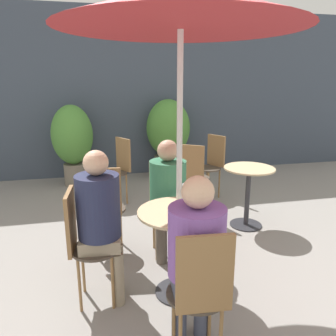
# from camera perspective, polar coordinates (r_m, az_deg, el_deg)

# --- Properties ---
(ground_plane) EXTENTS (20.00, 20.00, 0.00)m
(ground_plane) POSITION_cam_1_polar(r_m,az_deg,el_deg) (2.93, 0.83, -21.81)
(ground_plane) COLOR gray
(storefront_wall) EXTENTS (10.00, 0.06, 3.00)m
(storefront_wall) POSITION_cam_1_polar(r_m,az_deg,el_deg) (6.18, -7.63, 12.57)
(storefront_wall) COLOR #3D4756
(storefront_wall) RESTS_ON ground_plane
(cafe_table_near) EXTENTS (0.67, 0.67, 0.75)m
(cafe_table_near) POSITION_cam_1_polar(r_m,az_deg,el_deg) (2.71, 1.87, -11.40)
(cafe_table_near) COLOR #2D2D33
(cafe_table_near) RESTS_ON ground_plane
(cafe_table_far) EXTENTS (0.60, 0.60, 0.75)m
(cafe_table_far) POSITION_cam_1_polar(r_m,az_deg,el_deg) (4.08, 13.80, -2.99)
(cafe_table_far) COLOR #2D2D33
(cafe_table_far) RESTS_ON ground_plane
(bistro_chair_0) EXTENTS (0.39, 0.39, 0.95)m
(bistro_chair_0) POSITION_cam_1_polar(r_m,az_deg,el_deg) (3.39, -0.34, -5.37)
(bistro_chair_0) COLOR #42382D
(bistro_chair_0) RESTS_ON ground_plane
(bistro_chair_1) EXTENTS (0.39, 0.39, 0.95)m
(bistro_chair_1) POSITION_cam_1_polar(r_m,az_deg,el_deg) (2.69, -14.64, -11.61)
(bistro_chair_1) COLOR #42382D
(bistro_chair_1) RESTS_ON ground_plane
(bistro_chair_2) EXTENTS (0.39, 0.39, 0.95)m
(bistro_chair_2) POSITION_cam_1_polar(r_m,az_deg,el_deg) (2.06, 5.74, -20.12)
(bistro_chair_2) COLOR #42382D
(bistro_chair_2) RESTS_ON ground_plane
(bistro_chair_3) EXTENTS (0.39, 0.40, 0.95)m
(bistro_chair_3) POSITION_cam_1_polar(r_m,az_deg,el_deg) (3.34, -10.80, -5.99)
(bistro_chair_3) COLOR #42382D
(bistro_chair_3) RESTS_ON ground_plane
(bistro_chair_4) EXTENTS (0.44, 0.43, 0.95)m
(bistro_chair_4) POSITION_cam_1_polar(r_m,az_deg,el_deg) (5.03, 7.73, 1.29)
(bistro_chair_4) COLOR #42382D
(bistro_chair_4) RESTS_ON ground_plane
(bistro_chair_5) EXTENTS (0.44, 0.43, 0.95)m
(bistro_chair_5) POSITION_cam_1_polar(r_m,az_deg,el_deg) (4.78, -8.54, 0.55)
(bistro_chair_5) COLOR #42382D
(bistro_chair_5) RESTS_ON ground_plane
(bistro_chair_6) EXTENTS (0.44, 0.44, 0.95)m
(bistro_chair_6) POSITION_cam_1_polar(r_m,az_deg,el_deg) (4.36, 4.46, -0.74)
(bistro_chair_6) COLOR #42382D
(bistro_chair_6) RESTS_ON ground_plane
(seated_person_0) EXTENTS (0.36, 0.38, 1.21)m
(seated_person_0) POSITION_cam_1_polar(r_m,az_deg,el_deg) (3.20, 0.02, -3.78)
(seated_person_0) COLOR brown
(seated_person_0) RESTS_ON ground_plane
(seated_person_1) EXTENTS (0.35, 0.33, 1.26)m
(seated_person_1) POSITION_cam_1_polar(r_m,az_deg,el_deg) (2.60, -11.64, -7.98)
(seated_person_1) COLOR gray
(seated_person_1) RESTS_ON ground_plane
(seated_person_2) EXTENTS (0.35, 0.37, 1.22)m
(seated_person_2) POSITION_cam_1_polar(r_m,az_deg,el_deg) (2.10, 4.86, -14.31)
(seated_person_2) COLOR #42475B
(seated_person_2) RESTS_ON ground_plane
(beer_glass_0) EXTENTS (0.07, 0.07, 0.19)m
(beer_glass_0) POSITION_cam_1_polar(r_m,az_deg,el_deg) (2.72, 3.16, -4.65)
(beer_glass_0) COLOR silver
(beer_glass_0) RESTS_ON cafe_table_near
(beer_glass_1) EXTENTS (0.07, 0.07, 0.14)m
(beer_glass_1) POSITION_cam_1_polar(r_m,az_deg,el_deg) (2.47, 2.22, -7.20)
(beer_glass_1) COLOR beige
(beer_glass_1) RESTS_ON cafe_table_near
(potted_plant_0) EXTENTS (0.68, 0.68, 1.37)m
(potted_plant_0) POSITION_cam_1_polar(r_m,az_deg,el_deg) (5.73, -16.31, 4.92)
(potted_plant_0) COLOR slate
(potted_plant_0) RESTS_ON ground_plane
(potted_plant_1) EXTENTS (0.79, 0.79, 1.43)m
(potted_plant_1) POSITION_cam_1_polar(r_m,az_deg,el_deg) (6.02, 0.03, 6.06)
(potted_plant_1) COLOR slate
(potted_plant_1) RESTS_ON ground_plane
(umbrella) EXTENTS (1.76, 1.76, 2.38)m
(umbrella) POSITION_cam_1_polar(r_m,az_deg,el_deg) (2.48, 2.23, 26.09)
(umbrella) COLOR silver
(umbrella) RESTS_ON ground_plane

